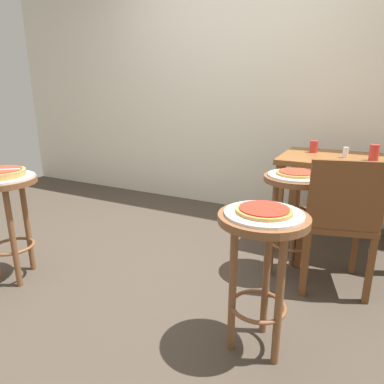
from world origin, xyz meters
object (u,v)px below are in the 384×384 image
Objects in this scene: stool_foreground at (6,205)px; pizza_server_knife at (0,170)px; dining_table at (346,173)px; stool_middle at (261,251)px; pizza_leftside at (296,173)px; cup_near_edge at (374,153)px; pizza_foreground at (1,173)px; pizza_middle at (264,210)px; condiment_shaker at (345,152)px; wooden_chair at (338,220)px; serving_plate_middle at (264,214)px; cup_far_edge at (314,147)px; stool_leftside at (294,202)px; serving_plate_foreground at (2,177)px; serving_plate_leftside at (296,175)px.

pizza_server_knife reaches higher than stool_foreground.
pizza_server_knife is (-1.84, -1.55, 0.14)m from dining_table.
pizza_leftside is (-0.01, 0.79, 0.20)m from stool_middle.
stool_foreground is at bearing -144.24° from cup_near_edge.
pizza_middle is at bearing 3.58° from pizza_foreground.
stool_middle is at bearing -99.23° from condiment_shaker.
stool_foreground is at bearing -151.22° from pizza_leftside.
pizza_leftside is (1.61, 0.89, -0.01)m from pizza_foreground.
wooden_chair is at bearing -13.89° from pizza_server_knife.
pizza_leftside is 0.38m from wooden_chair.
condiment_shaker is at bearing 80.77° from serving_plate_middle.
stool_foreground is at bearing -134.47° from cup_far_edge.
stool_leftside is 0.20m from pizza_leftside.
condiment_shaker is (0.24, 0.62, 0.05)m from pizza_leftside.
pizza_middle is (-0.00, 0.00, 0.02)m from serving_plate_middle.
cup_near_edge is 2.51m from pizza_server_knife.
stool_foreground is 0.21m from pizza_foreground.
dining_table is 1.14× the size of wooden_chair.
stool_foreground is at bearing -176.42° from serving_plate_middle.
dining_table is (1.87, 1.53, -0.09)m from serving_plate_foreground.
stool_middle is at bearing -89.12° from serving_plate_leftside.
pizza_middle is 0.29× the size of wooden_chair.
wooden_chair is at bearing -13.36° from stool_leftside.
stool_middle is 1.45m from dining_table.
condiment_shaker is at bearing 39.02° from stool_foreground.
cup_far_edge is (-0.02, 1.53, 0.08)m from serving_plate_middle.
wooden_chair reaches higher than cup_near_edge.
cup_near_edge is at bearing -1.61° from pizza_server_knife.
stool_leftside is at bearing -111.27° from condiment_shaker.
pizza_server_knife reaches higher than dining_table.
condiment_shaker is (0.23, 1.40, 0.25)m from stool_middle.
serving_plate_leftside is (-0.01, 0.79, 0.00)m from serving_plate_middle.
pizza_foreground is 2.52m from cup_near_edge.
stool_leftside is 0.70m from dining_table.
serving_plate_leftside is (1.61, 0.89, 0.00)m from serving_plate_foreground.
dining_table is (0.25, 1.42, -0.09)m from serving_plate_middle.
pizza_leftside is (1.61, 0.89, 0.02)m from serving_plate_foreground.
cup_near_edge is 1.45× the size of condiment_shaker.
dining_table is (0.25, 1.42, -0.11)m from pizza_middle.
serving_plate_leftside reaches higher than stool_foreground.
stool_leftside is (1.61, 0.89, 0.00)m from stool_foreground.
dining_table is 8.28× the size of cup_near_edge.
cup_near_edge is (0.43, 0.59, 0.27)m from stool_leftside.
cup_near_edge is at bearing 35.76° from stool_foreground.
cup_far_edge is at bearing 45.53° from pizza_foreground.
wooden_chair reaches higher than pizza_foreground.
dining_table is at bearing 80.14° from serving_plate_middle.
stool_leftside is at bearing 166.64° from wooden_chair.
serving_plate_foreground is 2.08m from wooden_chair.
pizza_server_knife reaches higher than serving_plate_foreground.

